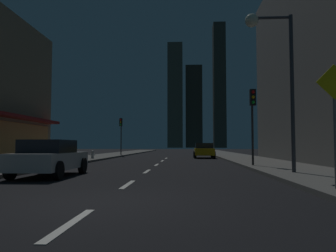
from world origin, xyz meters
The scene contains 14 objects.
ground_plane centered at (0.00, 32.00, -0.05)m, with size 78.00×136.00×0.10m, color black.
sidewalk_right centered at (7.00, 32.00, 0.07)m, with size 4.00×76.00×0.15m, color #605E59.
sidewalk_left centered at (-7.00, 32.00, 0.07)m, with size 4.00×76.00×0.15m, color #605E59.
lane_marking_center centered at (0.00, 11.00, 0.01)m, with size 0.16×28.20×0.01m.
skyscraper_distant_tall centered at (-3.13, 154.74, 25.76)m, with size 7.29×7.70×51.51m, color #4A4637.
skyscraper_distant_mid centered at (6.12, 157.29, 20.45)m, with size 8.21×6.69×40.90m, color #302E24.
skyscraper_distant_short centered at (17.86, 147.63, 29.29)m, with size 5.60×7.31×58.58m, color #363328.
car_parked_near centered at (-3.60, 5.78, 0.74)m, with size 1.98×4.24×1.45m.
car_parked_far centered at (3.60, 24.96, 0.74)m, with size 1.98×4.24×1.45m.
fire_hydrant_far_left centered at (-5.90, 19.95, 0.45)m, with size 0.42×0.30×0.65m.
traffic_light_near_right centered at (5.50, 11.02, 3.19)m, with size 0.32×0.48×4.20m.
traffic_light_far_left centered at (-5.50, 29.95, 3.19)m, with size 0.32×0.48×4.20m.
street_lamp_right centered at (5.38, 6.50, 5.07)m, with size 1.96×0.56×6.58m.
pedestrian_crossing_sign centered at (5.60, 1.36, 2.02)m, with size 0.91×0.08×3.15m.
Camera 1 is at (1.81, -7.19, 1.24)m, focal length 35.34 mm.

